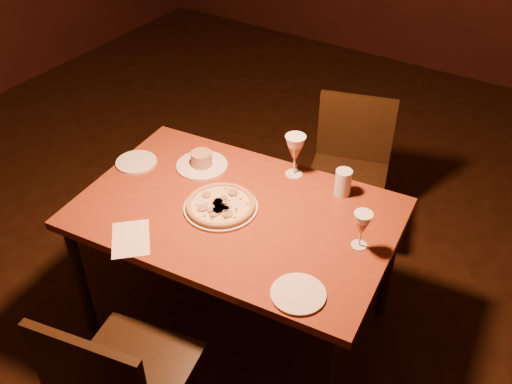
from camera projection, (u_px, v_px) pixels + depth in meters
The scene contains 12 objects.
floor at pixel (213, 353), 2.68m from camera, with size 7.00×7.00×0.00m, color black.
dining_table at pixel (236, 221), 2.43m from camera, with size 1.40×0.98×0.71m.
chair_near at pixel (120, 381), 2.00m from camera, with size 0.49×0.49×0.86m.
chair_far at pixel (349, 167), 3.06m from camera, with size 0.50×0.50×0.84m.
pizza_plate at pixel (221, 205), 2.39m from camera, with size 0.31×0.31×0.03m.
ramekin_saucer at pixel (202, 162), 2.63m from camera, with size 0.24×0.24×0.08m.
wine_glass_far at pixel (295, 156), 2.54m from camera, with size 0.09×0.09×0.20m, color #A25443, non-canonical shape.
wine_glass_right at pixel (361, 230), 2.18m from camera, with size 0.07×0.07×0.16m, color #A25443, non-canonical shape.
water_tumbler at pixel (343, 182), 2.45m from camera, with size 0.07×0.07×0.12m, color silver.
side_plate_left at pixel (136, 162), 2.67m from camera, with size 0.19×0.19×0.01m, color white.
side_plate_near at pixel (298, 294), 2.02m from camera, with size 0.20×0.20×0.01m, color white.
menu_card at pixel (131, 239), 2.25m from camera, with size 0.15×0.21×0.00m, color white.
Camera 1 is at (1.06, -1.28, 2.24)m, focal length 40.00 mm.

